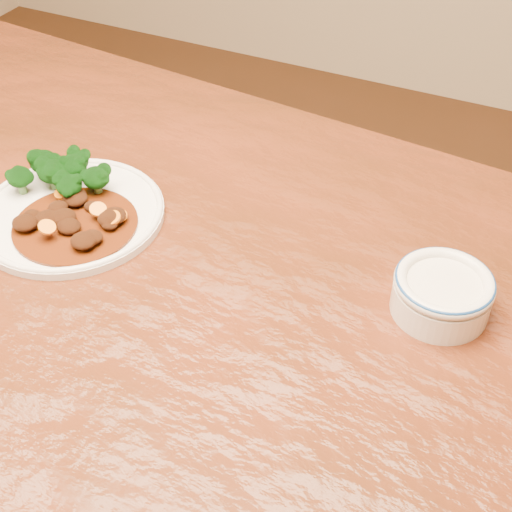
% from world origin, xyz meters
% --- Properties ---
extents(dining_table, '(1.58, 1.05, 0.75)m').
position_xyz_m(dining_table, '(0.00, 0.00, 0.67)').
color(dining_table, '#57200F').
rests_on(dining_table, ground).
extents(dinner_plate, '(0.23, 0.23, 0.01)m').
position_xyz_m(dinner_plate, '(-0.12, 0.08, 0.76)').
color(dinner_plate, silver).
rests_on(dinner_plate, dining_table).
extents(broccoli_florets, '(0.12, 0.09, 0.04)m').
position_xyz_m(broccoli_florets, '(-0.16, 0.12, 0.78)').
color(broccoli_florets, '#588947').
rests_on(broccoli_florets, dinner_plate).
extents(mince_stew, '(0.15, 0.15, 0.03)m').
position_xyz_m(mince_stew, '(-0.10, 0.05, 0.77)').
color(mince_stew, '#461E07').
rests_on(mince_stew, dinner_plate).
extents(dip_bowl, '(0.11, 0.11, 0.05)m').
position_xyz_m(dip_bowl, '(0.34, 0.11, 0.78)').
color(dip_bowl, beige).
rests_on(dip_bowl, dining_table).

